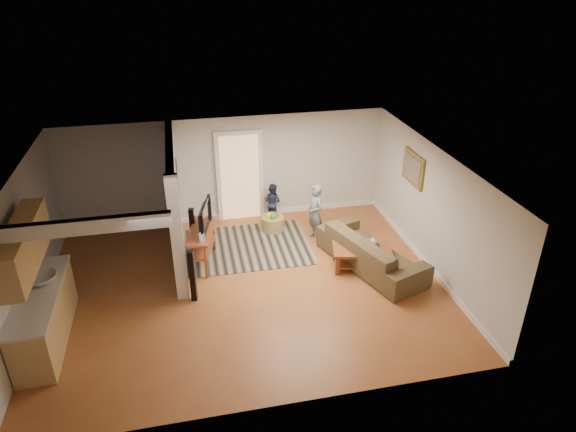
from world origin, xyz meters
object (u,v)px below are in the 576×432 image
object	(u,v)px
sofa	(370,266)
coffee_table	(362,252)
speaker_right	(193,232)
toddler	(273,220)
toy_basket	(273,223)
child	(314,238)
tv_console	(202,233)
speaker_left	(193,276)

from	to	relation	value
sofa	coffee_table	world-z (taller)	coffee_table
speaker_right	toddler	world-z (taller)	speaker_right
sofa	speaker_right	world-z (taller)	speaker_right
toy_basket	child	xyz separation A→B (m)	(0.84, -0.58, -0.19)
coffee_table	tv_console	xyz separation A→B (m)	(-3.15, 0.82, 0.36)
speaker_right	child	size ratio (longest dim) A/B	0.85
tv_console	speaker_left	size ratio (longest dim) A/B	1.26
toy_basket	child	bearing A→B (deg)	-34.67
sofa	speaker_left	world-z (taller)	speaker_left
toddler	tv_console	bearing A→B (deg)	84.86
speaker_left	toddler	distance (m)	3.54
sofa	toy_basket	distance (m)	2.57
speaker_left	toy_basket	distance (m)	3.05
toy_basket	child	distance (m)	1.05
sofa	speaker_right	xyz separation A→B (m)	(-3.50, 1.20, 0.55)
sofa	toddler	distance (m)	2.92
tv_console	speaker_right	size ratio (longest dim) A/B	1.20
toy_basket	coffee_table	bearing A→B (deg)	-52.62
tv_console	sofa	bearing A→B (deg)	-0.42
speaker_right	toddler	xyz separation A→B (m)	(1.92, 1.26, -0.55)
sofa	child	bearing A→B (deg)	11.70
coffee_table	tv_console	bearing A→B (deg)	165.42
sofa	child	world-z (taller)	child
sofa	toddler	size ratio (longest dim) A/B	2.66
speaker_left	toddler	size ratio (longest dim) A/B	1.12
speaker_left	coffee_table	bearing A→B (deg)	21.06
coffee_table	tv_console	world-z (taller)	tv_console
speaker_left	toddler	xyz separation A→B (m)	(2.02, 2.86, -0.53)
child	speaker_right	bearing A→B (deg)	-101.88
speaker_right	child	xyz separation A→B (m)	(2.67, 0.16, -0.55)
coffee_table	sofa	bearing A→B (deg)	-0.17
child	toddler	distance (m)	1.33
speaker_left	child	bearing A→B (deg)	46.74
coffee_table	toy_basket	size ratio (longest dim) A/B	2.42
sofa	toy_basket	bearing A→B (deg)	21.06
coffee_table	speaker_left	bearing A→B (deg)	-173.27
sofa	speaker_right	bearing A→B (deg)	51.43
toddler	sofa	bearing A→B (deg)	164.63
speaker_left	toy_basket	bearing A→B (deg)	64.91
speaker_right	toddler	size ratio (longest dim) A/B	1.17
coffee_table	toddler	bearing A→B (deg)	119.54
coffee_table	speaker_left	size ratio (longest dim) A/B	1.22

